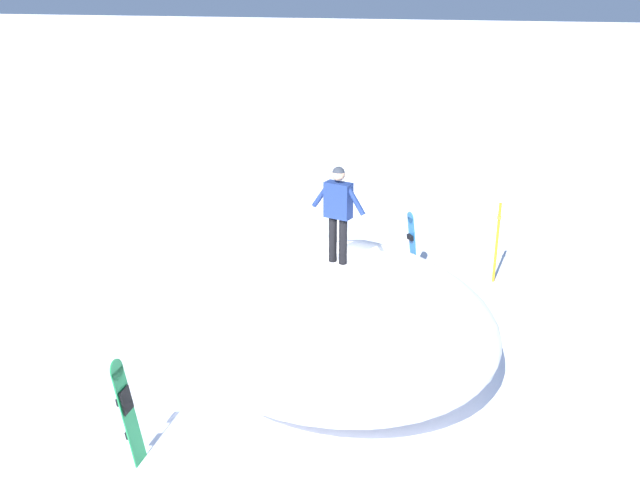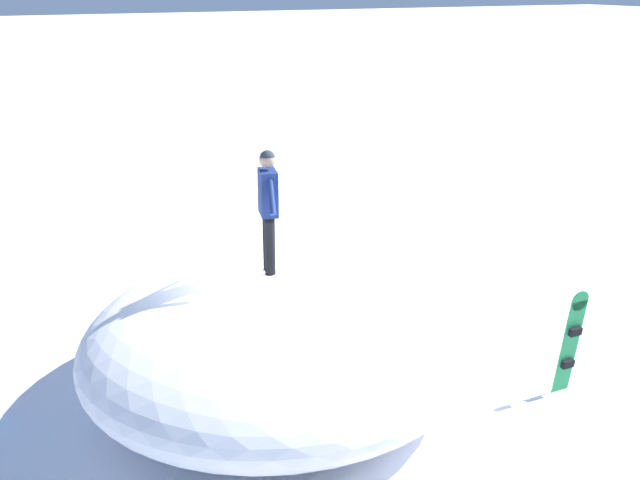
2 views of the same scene
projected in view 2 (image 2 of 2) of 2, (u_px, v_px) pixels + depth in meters
The scene contains 4 objects.
ground at pixel (258, 386), 11.94m from camera, with size 240.00×240.00×0.00m, color white.
snow_mound at pixel (289, 333), 11.56m from camera, with size 5.45×6.49×1.76m, color white.
snowboarder_standing at pixel (268, 201), 11.06m from camera, with size 1.00×0.35×1.67m.
snowboard_primary_upright at pixel (571, 341), 11.48m from camera, with size 0.27×0.30×1.58m.
Camera 2 is at (10.02, -3.99, 5.62)m, focal length 46.96 mm.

